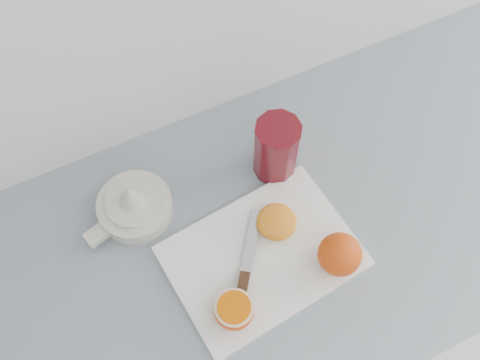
{
  "coord_description": "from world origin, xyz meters",
  "views": [
    {
      "loc": [
        -0.4,
        1.38,
        1.81
      ],
      "look_at": [
        -0.2,
        1.79,
        0.96
      ],
      "focal_mm": 40.0,
      "sensor_mm": 36.0,
      "label": 1
    }
  ],
  "objects_px": {
    "red_tumbler": "(276,151)",
    "counter": "(268,293)",
    "cutting_board": "(262,256)",
    "citrus_juicer": "(134,206)",
    "half_orange": "(234,310)"
  },
  "relations": [
    {
      "from": "half_orange",
      "to": "citrus_juicer",
      "type": "height_order",
      "value": "citrus_juicer"
    },
    {
      "from": "counter",
      "to": "cutting_board",
      "type": "bearing_deg",
      "value": -143.51
    },
    {
      "from": "half_orange",
      "to": "citrus_juicer",
      "type": "distance_m",
      "value": 0.27
    },
    {
      "from": "citrus_juicer",
      "to": "red_tumbler",
      "type": "xyz_separation_m",
      "value": [
        0.28,
        -0.03,
        0.04
      ]
    },
    {
      "from": "red_tumbler",
      "to": "cutting_board",
      "type": "bearing_deg",
      "value": -124.09
    },
    {
      "from": "counter",
      "to": "citrus_juicer",
      "type": "bearing_deg",
      "value": 147.57
    },
    {
      "from": "red_tumbler",
      "to": "counter",
      "type": "bearing_deg",
      "value": -113.74
    },
    {
      "from": "half_orange",
      "to": "counter",
      "type": "bearing_deg",
      "value": 37.76
    },
    {
      "from": "cutting_board",
      "to": "citrus_juicer",
      "type": "relative_size",
      "value": 1.86
    },
    {
      "from": "counter",
      "to": "citrus_juicer",
      "type": "xyz_separation_m",
      "value": [
        -0.23,
        0.14,
        0.47
      ]
    },
    {
      "from": "half_orange",
      "to": "red_tumbler",
      "type": "distance_m",
      "value": 0.3
    },
    {
      "from": "counter",
      "to": "cutting_board",
      "type": "xyz_separation_m",
      "value": [
        -0.05,
        -0.04,
        0.45
      ]
    },
    {
      "from": "counter",
      "to": "cutting_board",
      "type": "relative_size",
      "value": 7.17
    },
    {
      "from": "red_tumbler",
      "to": "citrus_juicer",
      "type": "bearing_deg",
      "value": 173.94
    },
    {
      "from": "half_orange",
      "to": "red_tumbler",
      "type": "bearing_deg",
      "value": 49.3
    }
  ]
}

